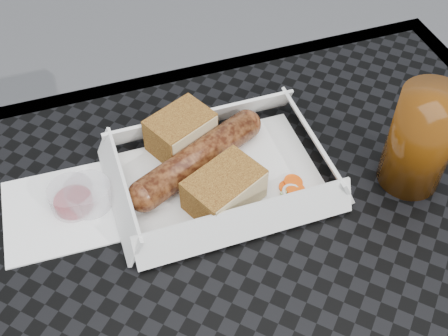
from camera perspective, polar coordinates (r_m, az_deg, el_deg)
The scene contains 9 objects.
food_tray at distance 0.65m, azimuth -0.28°, elevation -1.00°, with size 0.22×0.15×0.00m, color white.
bratwurst at distance 0.65m, azimuth -2.68°, elevation 1.01°, with size 0.18×0.10×0.04m.
bread_near at distance 0.67m, azimuth -4.41°, elevation 3.68°, with size 0.07×0.05×0.05m, color olive.
bread_far at distance 0.61m, azimuth 0.01°, elevation -2.19°, with size 0.08×0.05×0.04m, color olive.
veg_garnish at distance 0.64m, azimuth 7.53°, elevation -2.39°, with size 0.03×0.03×0.00m.
napkin at distance 0.65m, azimuth -16.42°, elevation -4.23°, with size 0.12×0.12×0.00m, color white.
condiment_cup_sauce at distance 0.64m, azimuth -15.17°, elevation -2.93°, with size 0.05×0.05×0.03m, color maroon.
condiment_cup_empty at distance 0.64m, azimuth -13.57°, elevation -2.71°, with size 0.05×0.05×0.03m, color silver.
drink_glass at distance 0.64m, azimuth 19.37°, elevation 2.68°, with size 0.07×0.07×0.13m, color #4E2606.
Camera 1 is at (-0.13, -0.21, 1.24)m, focal length 45.00 mm.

